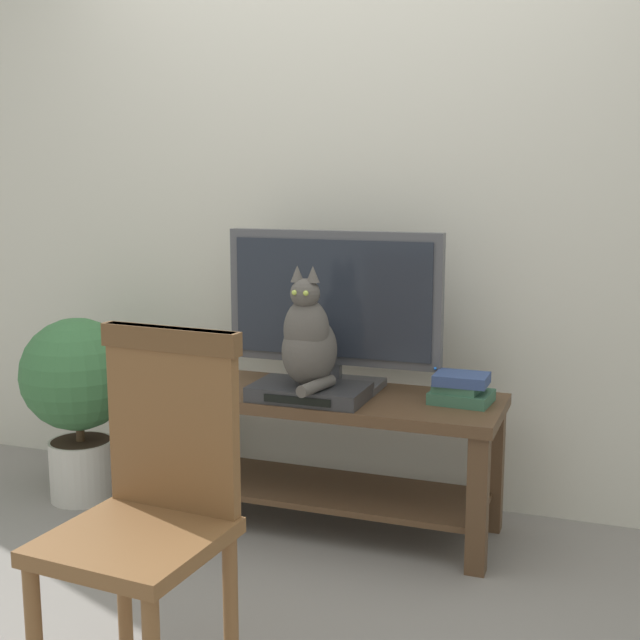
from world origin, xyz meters
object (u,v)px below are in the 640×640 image
(media_box, at_px, (310,392))
(tv_stand, at_px, (324,434))
(tv, at_px, (333,305))
(cat, at_px, (308,341))
(wooden_chair, at_px, (152,496))
(potted_plant, at_px, (78,389))
(book_stack, at_px, (461,389))

(media_box, bearing_deg, tv_stand, 77.96)
(tv, xyz_separation_m, cat, (-0.02, -0.22, -0.10))
(media_box, distance_m, cat, 0.20)
(tv_stand, bearing_deg, tv, 89.99)
(wooden_chair, xyz_separation_m, potted_plant, (-1.05, 1.13, -0.09))
(wooden_chair, bearing_deg, cat, 89.57)
(media_box, height_order, potted_plant, potted_plant)
(book_stack, height_order, potted_plant, potted_plant)
(tv_stand, relative_size, cat, 3.01)
(wooden_chair, distance_m, potted_plant, 1.55)
(tv, bearing_deg, book_stack, -7.10)
(tv_stand, height_order, media_box, media_box)
(cat, distance_m, book_stack, 0.59)
(potted_plant, bearing_deg, tv, 9.69)
(wooden_chair, height_order, book_stack, wooden_chair)
(tv_stand, bearing_deg, book_stack, 4.18)
(tv, xyz_separation_m, media_box, (-0.02, -0.21, -0.30))
(cat, distance_m, potted_plant, 1.10)
(cat, bearing_deg, potted_plant, 178.04)
(tv, height_order, wooden_chair, tv)
(cat, height_order, book_stack, cat)
(media_box, height_order, wooden_chair, wooden_chair)
(tv_stand, bearing_deg, cat, -100.16)
(tv, distance_m, book_stack, 0.59)
(media_box, height_order, book_stack, book_stack)
(wooden_chair, relative_size, book_stack, 4.28)
(tv_stand, xyz_separation_m, cat, (-0.02, -0.12, 0.39))
(tv_stand, distance_m, potted_plant, 1.09)
(cat, distance_m, wooden_chair, 1.11)
(potted_plant, bearing_deg, book_stack, 4.27)
(tv, distance_m, media_box, 0.37)
(cat, bearing_deg, media_box, 94.49)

